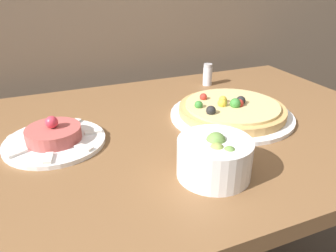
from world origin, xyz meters
TOP-DOWN VIEW (x-y plane):
  - dining_table at (0.00, 0.38)m, footprint 1.24×0.77m
  - pizza_plate at (0.20, 0.38)m, footprint 0.32×0.32m
  - tartare_plate at (-0.24, 0.41)m, footprint 0.22×0.22m
  - small_bowl at (0.02, 0.17)m, footprint 0.14×0.14m
  - salt_shaker at (0.27, 0.64)m, footprint 0.03×0.03m

SIDE VIEW (x-z plane):
  - dining_table at x=0.00m, z-range 0.27..1.00m
  - tartare_plate at x=-0.24m, z-range 0.72..0.79m
  - pizza_plate at x=0.20m, z-range 0.72..0.78m
  - salt_shaker at x=0.27m, z-range 0.74..0.81m
  - small_bowl at x=0.02m, z-range 0.73..0.82m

